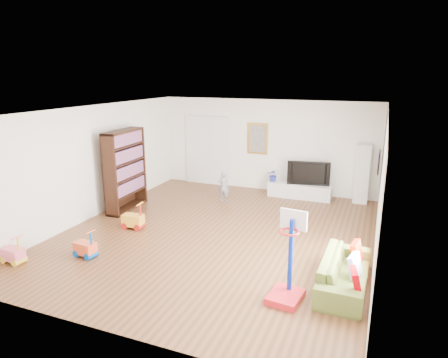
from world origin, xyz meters
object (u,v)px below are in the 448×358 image
at_px(media_console, 299,191).
at_px(bookshelf, 125,170).
at_px(sofa, 345,272).
at_px(basketball_hoop, 287,258).

distance_m(media_console, bookshelf, 4.83).
relative_size(bookshelf, sofa, 1.12).
bearing_deg(basketball_hoop, sofa, 49.82).
xyz_separation_m(media_console, basketball_hoop, (0.87, -5.35, 0.51)).
height_order(sofa, basketball_hoop, basketball_hoop).
height_order(media_console, basketball_hoop, basketball_hoop).
relative_size(media_console, bookshelf, 0.86).
height_order(media_console, bookshelf, bookshelf).
distance_m(media_console, basketball_hoop, 5.45).
relative_size(bookshelf, basketball_hoop, 1.44).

